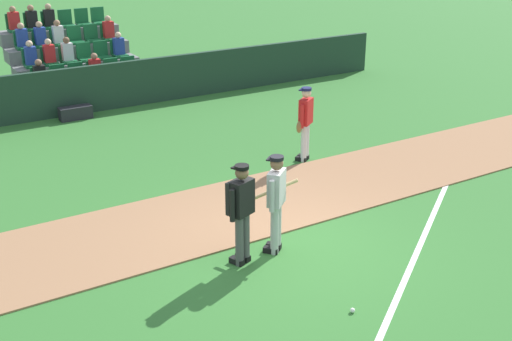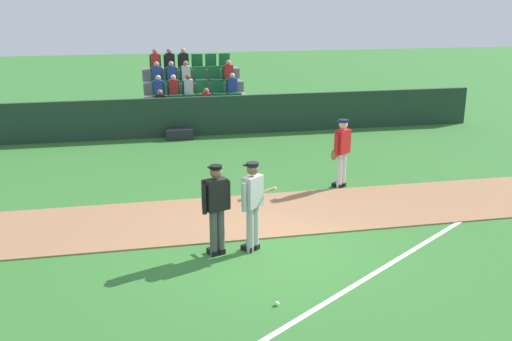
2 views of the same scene
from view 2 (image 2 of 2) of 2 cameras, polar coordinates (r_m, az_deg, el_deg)
The scene contains 10 objects.
ground_plane at distance 11.51m, azimuth 0.84°, elevation -7.62°, with size 80.00×80.00×0.00m, color #33702D.
infield_dirt_path at distance 13.14m, azimuth -0.91°, elevation -4.37°, with size 28.00×2.68×0.03m, color #9E704C.
foul_line_chalk at distance 12.06m, azimuth 15.54°, elevation -7.06°, with size 12.00×0.10×0.01m, color white.
dugout_fence at distance 20.58m, azimuth -5.21°, elevation 5.26°, with size 20.00×0.16×1.36m, color #1E3828.
stadium_bleachers at distance 22.81m, azimuth -5.98°, elevation 6.61°, with size 3.90×3.80×2.70m.
batter_grey_jersey at distance 11.11m, azimuth -0.33°, elevation -3.14°, with size 0.71×0.69×1.76m.
umpire_home_plate at distance 10.95m, azimuth -3.89°, elevation -3.30°, with size 0.56×0.41×1.76m.
runner_red_jersey at distance 14.96m, azimuth 8.28°, elevation 1.90°, with size 0.62×0.45×1.76m.
baseball at distance 9.57m, azimuth 2.04°, elevation -12.73°, with size 0.07×0.07×0.07m, color white.
equipment_bag at distance 20.17m, azimuth -7.42°, elevation 3.50°, with size 0.90×0.36×0.36m, color #232328.
Camera 2 is at (-2.33, -10.22, 4.74)m, focal length 41.37 mm.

